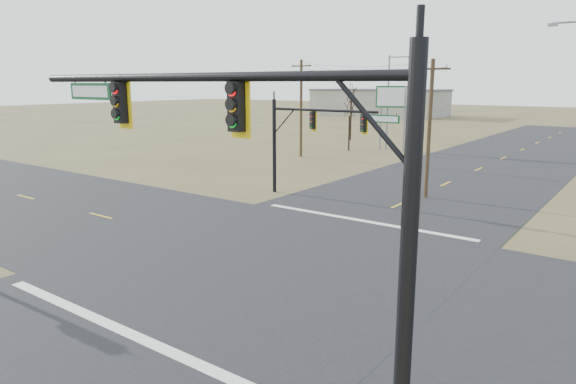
# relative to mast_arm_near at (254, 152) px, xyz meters

# --- Properties ---
(ground) EXTENTS (320.00, 320.00, 0.00)m
(ground) POSITION_rel_mast_arm_near_xyz_m (-5.23, 7.50, -5.66)
(ground) COLOR brown
(ground) RESTS_ON ground
(road_ew) EXTENTS (160.00, 14.00, 0.02)m
(road_ew) POSITION_rel_mast_arm_near_xyz_m (-5.23, 7.50, -5.65)
(road_ew) COLOR black
(road_ew) RESTS_ON ground
(road_ns) EXTENTS (14.00, 160.00, 0.02)m
(road_ns) POSITION_rel_mast_arm_near_xyz_m (-5.23, 7.50, -5.65)
(road_ns) COLOR black
(road_ns) RESTS_ON ground
(stop_bar_near) EXTENTS (12.00, 0.40, 0.01)m
(stop_bar_near) POSITION_rel_mast_arm_near_xyz_m (-5.23, 0.00, -5.63)
(stop_bar_near) COLOR silver
(stop_bar_near) RESTS_ON road_ns
(stop_bar_far) EXTENTS (12.00, 0.40, 0.01)m
(stop_bar_far) POSITION_rel_mast_arm_near_xyz_m (-5.23, 15.00, -5.63)
(stop_bar_far) COLOR silver
(stop_bar_far) RESTS_ON road_ns
(mast_arm_near) EXTENTS (11.33, 0.43, 7.82)m
(mast_arm_near) POSITION_rel_mast_arm_near_xyz_m (0.00, 0.00, 0.00)
(mast_arm_near) COLOR black
(mast_arm_near) RESTS_ON ground
(mast_arm_far) EXTENTS (8.82, 0.57, 6.09)m
(mast_arm_far) POSITION_rel_mast_arm_near_xyz_m (-10.25, 18.18, -1.24)
(mast_arm_far) COLOR black
(mast_arm_far) RESTS_ON ground
(utility_pole_near) EXTENTS (2.04, 0.68, 8.53)m
(utility_pole_near) POSITION_rel_mast_arm_near_xyz_m (-4.74, 22.41, -1.20)
(utility_pole_near) COLOR #4C3820
(utility_pole_near) RESTS_ON ground
(utility_pole_far) EXTENTS (2.27, 0.27, 9.29)m
(utility_pole_far) POSITION_rel_mast_arm_near_xyz_m (-21.69, 33.00, -0.83)
(utility_pole_far) COLOR #4C3820
(utility_pole_far) RESTS_ON ground
(highway_sign) EXTENTS (3.42, 1.39, 6.82)m
(highway_sign) POSITION_rel_mast_arm_near_xyz_m (-16.53, 42.61, -0.90)
(highway_sign) COLOR slate
(highway_sign) RESTS_ON ground
(streetlight_c) EXTENTS (2.79, 0.45, 9.96)m
(streetlight_c) POSITION_rel_mast_arm_near_xyz_m (-17.14, 43.04, -0.07)
(streetlight_c) COLOR slate
(streetlight_c) RESTS_ON ground
(bare_tree_a) EXTENTS (2.40, 2.40, 5.78)m
(bare_tree_a) POSITION_rel_mast_arm_near_xyz_m (-20.20, 39.88, -1.08)
(bare_tree_a) COLOR black
(bare_tree_a) RESTS_ON ground
(bare_tree_b) EXTENTS (3.56, 3.56, 7.58)m
(bare_tree_b) POSITION_rel_mast_arm_near_xyz_m (-25.34, 49.34, 0.40)
(bare_tree_b) COLOR black
(bare_tree_b) RESTS_ON ground
(warehouse_left) EXTENTS (28.00, 14.00, 5.50)m
(warehouse_left) POSITION_rel_mast_arm_near_xyz_m (-45.23, 97.50, -2.91)
(warehouse_left) COLOR #A29E90
(warehouse_left) RESTS_ON ground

